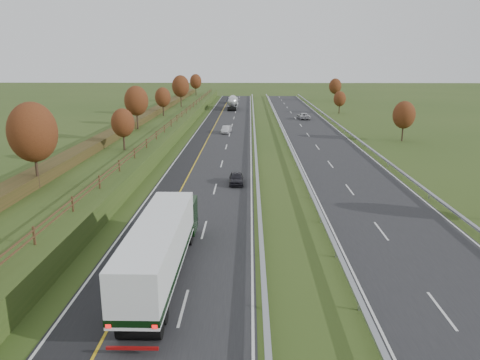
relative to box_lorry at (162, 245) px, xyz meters
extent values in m
plane|color=#324819|center=(8.44, 40.68, -2.33)|extent=(400.00, 400.00, 0.00)
cube|color=#232326|center=(0.44, 45.68, -2.31)|extent=(10.50, 200.00, 0.04)
cube|color=#232326|center=(16.94, 45.68, -2.31)|extent=(10.50, 200.00, 0.04)
cube|color=black|center=(-3.31, 45.68, -2.31)|extent=(3.00, 200.00, 0.04)
cube|color=silver|center=(-4.61, 45.68, -2.28)|extent=(0.15, 200.00, 0.01)
cube|color=gold|center=(-1.81, 45.68, -2.28)|extent=(0.15, 200.00, 0.01)
cube|color=silver|center=(5.49, 45.68, -2.28)|extent=(0.15, 200.00, 0.01)
cube|color=silver|center=(11.89, 45.68, -2.28)|extent=(0.15, 200.00, 0.01)
cube|color=silver|center=(21.99, 45.68, -2.28)|extent=(0.15, 200.00, 0.01)
cube|color=silver|center=(1.69, -3.32, -2.28)|extent=(0.15, 4.00, 0.01)
cube|color=silver|center=(15.69, -3.32, -2.28)|extent=(0.15, 4.00, 0.01)
cube|color=silver|center=(1.69, 8.68, -2.28)|extent=(0.15, 4.00, 0.01)
cube|color=silver|center=(15.69, 8.68, -2.28)|extent=(0.15, 4.00, 0.01)
cube|color=silver|center=(1.69, 20.68, -2.28)|extent=(0.15, 4.00, 0.01)
cube|color=silver|center=(15.69, 20.68, -2.28)|extent=(0.15, 4.00, 0.01)
cube|color=silver|center=(1.69, 32.68, -2.28)|extent=(0.15, 4.00, 0.01)
cube|color=silver|center=(15.69, 32.68, -2.28)|extent=(0.15, 4.00, 0.01)
cube|color=silver|center=(1.69, 44.68, -2.28)|extent=(0.15, 4.00, 0.01)
cube|color=silver|center=(15.69, 44.68, -2.28)|extent=(0.15, 4.00, 0.01)
cube|color=silver|center=(1.69, 56.68, -2.28)|extent=(0.15, 4.00, 0.01)
cube|color=silver|center=(15.69, 56.68, -2.28)|extent=(0.15, 4.00, 0.01)
cube|color=silver|center=(1.69, 68.68, -2.28)|extent=(0.15, 4.00, 0.01)
cube|color=silver|center=(15.69, 68.68, -2.28)|extent=(0.15, 4.00, 0.01)
cube|color=silver|center=(1.69, 80.68, -2.28)|extent=(0.15, 4.00, 0.01)
cube|color=silver|center=(15.69, 80.68, -2.28)|extent=(0.15, 4.00, 0.01)
cube|color=silver|center=(1.69, 92.68, -2.28)|extent=(0.15, 4.00, 0.01)
cube|color=silver|center=(15.69, 92.68, -2.28)|extent=(0.15, 4.00, 0.01)
cube|color=silver|center=(1.69, 104.68, -2.28)|extent=(0.15, 4.00, 0.01)
cube|color=silver|center=(15.69, 104.68, -2.28)|extent=(0.15, 4.00, 0.01)
cube|color=silver|center=(1.69, 116.68, -2.28)|extent=(0.15, 4.00, 0.01)
cube|color=silver|center=(15.69, 116.68, -2.28)|extent=(0.15, 4.00, 0.01)
cube|color=silver|center=(1.69, 128.68, -2.28)|extent=(0.15, 4.00, 0.01)
cube|color=silver|center=(15.69, 128.68, -2.28)|extent=(0.15, 4.00, 0.01)
cube|color=silver|center=(1.69, 140.68, -2.28)|extent=(0.15, 4.00, 0.01)
cube|color=silver|center=(15.69, 140.68, -2.28)|extent=(0.15, 4.00, 0.01)
cube|color=#324819|center=(-12.56, 45.68, -1.33)|extent=(12.00, 200.00, 2.00)
cube|color=#333214|center=(-14.56, 45.68, 0.22)|extent=(2.20, 180.00, 1.10)
cube|color=#422B19|center=(-8.06, 45.68, 0.22)|extent=(0.08, 184.00, 0.10)
cube|color=#422B19|center=(-8.06, 45.68, 0.62)|extent=(0.08, 184.00, 0.10)
cube|color=#422B19|center=(-8.06, 0.68, 0.27)|extent=(0.12, 0.12, 1.20)
cube|color=#422B19|center=(-8.06, 7.18, 0.27)|extent=(0.12, 0.12, 1.20)
cube|color=#422B19|center=(-8.06, 13.68, 0.27)|extent=(0.12, 0.12, 1.20)
cube|color=#422B19|center=(-8.06, 20.18, 0.27)|extent=(0.12, 0.12, 1.20)
cube|color=#422B19|center=(-8.06, 26.68, 0.27)|extent=(0.12, 0.12, 1.20)
cube|color=#422B19|center=(-8.06, 33.18, 0.27)|extent=(0.12, 0.12, 1.20)
cube|color=#422B19|center=(-8.06, 39.68, 0.27)|extent=(0.12, 0.12, 1.20)
cube|color=#422B19|center=(-8.06, 46.18, 0.27)|extent=(0.12, 0.12, 1.20)
cube|color=#422B19|center=(-8.06, 52.68, 0.27)|extent=(0.12, 0.12, 1.20)
cube|color=#422B19|center=(-8.06, 59.18, 0.27)|extent=(0.12, 0.12, 1.20)
cube|color=#422B19|center=(-8.06, 65.68, 0.27)|extent=(0.12, 0.12, 1.20)
cube|color=#422B19|center=(-8.06, 72.18, 0.27)|extent=(0.12, 0.12, 1.20)
cube|color=#422B19|center=(-8.06, 78.68, 0.27)|extent=(0.12, 0.12, 1.20)
cube|color=#422B19|center=(-8.06, 85.18, 0.27)|extent=(0.12, 0.12, 1.20)
cube|color=#422B19|center=(-8.06, 91.68, 0.27)|extent=(0.12, 0.12, 1.20)
cube|color=#422B19|center=(-8.06, 98.18, 0.27)|extent=(0.12, 0.12, 1.20)
cube|color=#422B19|center=(-8.06, 104.68, 0.27)|extent=(0.12, 0.12, 1.20)
cube|color=#422B19|center=(-8.06, 111.18, 0.27)|extent=(0.12, 0.12, 1.20)
cube|color=#422B19|center=(-8.06, 117.68, 0.27)|extent=(0.12, 0.12, 1.20)
cube|color=#422B19|center=(-8.06, 124.18, 0.27)|extent=(0.12, 0.12, 1.20)
cube|color=#422B19|center=(-8.06, 130.68, 0.27)|extent=(0.12, 0.12, 1.20)
cube|color=#422B19|center=(-8.06, 137.18, 0.27)|extent=(0.12, 0.12, 1.20)
cube|color=#95989E|center=(6.14, 45.68, -1.71)|extent=(0.32, 200.00, 0.18)
cube|color=#95989E|center=(6.14, -3.32, -2.05)|extent=(0.10, 0.14, 0.56)
cube|color=#95989E|center=(6.14, 3.68, -2.05)|extent=(0.10, 0.14, 0.56)
cube|color=#95989E|center=(6.14, 10.68, -2.05)|extent=(0.10, 0.14, 0.56)
cube|color=#95989E|center=(6.14, 17.68, -2.05)|extent=(0.10, 0.14, 0.56)
cube|color=#95989E|center=(6.14, 24.68, -2.05)|extent=(0.10, 0.14, 0.56)
cube|color=#95989E|center=(6.14, 31.68, -2.05)|extent=(0.10, 0.14, 0.56)
cube|color=#95989E|center=(6.14, 38.68, -2.05)|extent=(0.10, 0.14, 0.56)
cube|color=#95989E|center=(6.14, 45.68, -2.05)|extent=(0.10, 0.14, 0.56)
cube|color=#95989E|center=(6.14, 52.68, -2.05)|extent=(0.10, 0.14, 0.56)
cube|color=#95989E|center=(6.14, 59.68, -2.05)|extent=(0.10, 0.14, 0.56)
cube|color=#95989E|center=(6.14, 66.68, -2.05)|extent=(0.10, 0.14, 0.56)
cube|color=#95989E|center=(6.14, 73.68, -2.05)|extent=(0.10, 0.14, 0.56)
cube|color=#95989E|center=(6.14, 80.68, -2.05)|extent=(0.10, 0.14, 0.56)
cube|color=#95989E|center=(6.14, 87.68, -2.05)|extent=(0.10, 0.14, 0.56)
cube|color=#95989E|center=(6.14, 94.68, -2.05)|extent=(0.10, 0.14, 0.56)
cube|color=#95989E|center=(6.14, 101.68, -2.05)|extent=(0.10, 0.14, 0.56)
cube|color=#95989E|center=(6.14, 108.68, -2.05)|extent=(0.10, 0.14, 0.56)
cube|color=#95989E|center=(6.14, 115.68, -2.05)|extent=(0.10, 0.14, 0.56)
cube|color=#95989E|center=(6.14, 122.68, -2.05)|extent=(0.10, 0.14, 0.56)
cube|color=#95989E|center=(6.14, 129.68, -2.05)|extent=(0.10, 0.14, 0.56)
cube|color=#95989E|center=(6.14, 136.68, -2.05)|extent=(0.10, 0.14, 0.56)
cube|color=#95989E|center=(6.14, 143.68, -2.05)|extent=(0.10, 0.14, 0.56)
cube|color=#95989E|center=(11.24, 45.68, -1.71)|extent=(0.32, 200.00, 0.18)
cube|color=#95989E|center=(11.24, -3.32, -2.05)|extent=(0.10, 0.14, 0.56)
cube|color=#95989E|center=(11.24, 3.68, -2.05)|extent=(0.10, 0.14, 0.56)
cube|color=#95989E|center=(11.24, 10.68, -2.05)|extent=(0.10, 0.14, 0.56)
cube|color=#95989E|center=(11.24, 17.68, -2.05)|extent=(0.10, 0.14, 0.56)
cube|color=#95989E|center=(11.24, 24.68, -2.05)|extent=(0.10, 0.14, 0.56)
cube|color=#95989E|center=(11.24, 31.68, -2.05)|extent=(0.10, 0.14, 0.56)
cube|color=#95989E|center=(11.24, 38.68, -2.05)|extent=(0.10, 0.14, 0.56)
cube|color=#95989E|center=(11.24, 45.68, -2.05)|extent=(0.10, 0.14, 0.56)
cube|color=#95989E|center=(11.24, 52.68, -2.05)|extent=(0.10, 0.14, 0.56)
cube|color=#95989E|center=(11.24, 59.68, -2.05)|extent=(0.10, 0.14, 0.56)
cube|color=#95989E|center=(11.24, 66.68, -2.05)|extent=(0.10, 0.14, 0.56)
cube|color=#95989E|center=(11.24, 73.68, -2.05)|extent=(0.10, 0.14, 0.56)
cube|color=#95989E|center=(11.24, 80.68, -2.05)|extent=(0.10, 0.14, 0.56)
cube|color=#95989E|center=(11.24, 87.68, -2.05)|extent=(0.10, 0.14, 0.56)
cube|color=#95989E|center=(11.24, 94.68, -2.05)|extent=(0.10, 0.14, 0.56)
cube|color=#95989E|center=(11.24, 101.68, -2.05)|extent=(0.10, 0.14, 0.56)
cube|color=#95989E|center=(11.24, 108.68, -2.05)|extent=(0.10, 0.14, 0.56)
cube|color=#95989E|center=(11.24, 115.68, -2.05)|extent=(0.10, 0.14, 0.56)
cube|color=#95989E|center=(11.24, 122.68, -2.05)|extent=(0.10, 0.14, 0.56)
cube|color=#95989E|center=(11.24, 129.68, -2.05)|extent=(0.10, 0.14, 0.56)
cube|color=#95989E|center=(11.24, 136.68, -2.05)|extent=(0.10, 0.14, 0.56)
cube|color=#95989E|center=(11.24, 143.68, -2.05)|extent=(0.10, 0.14, 0.56)
cube|color=#95989E|center=(22.74, 45.68, -1.71)|extent=(0.32, 200.00, 0.18)
cube|color=#95989E|center=(22.74, 17.68, -2.05)|extent=(0.10, 0.14, 0.56)
cube|color=#95989E|center=(22.74, 31.68, -2.05)|extent=(0.10, 0.14, 0.56)
cube|color=#95989E|center=(22.74, 45.68, -2.05)|extent=(0.10, 0.14, 0.56)
cube|color=#95989E|center=(22.74, 59.68, -2.05)|extent=(0.10, 0.14, 0.56)
cube|color=#95989E|center=(22.74, 73.68, -2.05)|extent=(0.10, 0.14, 0.56)
cube|color=#95989E|center=(22.74, 87.68, -2.05)|extent=(0.10, 0.14, 0.56)
cube|color=#95989E|center=(22.74, 101.68, -2.05)|extent=(0.10, 0.14, 0.56)
cube|color=#95989E|center=(22.74, 115.68, -2.05)|extent=(0.10, 0.14, 0.56)
cube|color=#95989E|center=(22.74, 129.68, -2.05)|extent=(0.10, 0.14, 0.56)
cube|color=#95989E|center=(22.74, 143.68, -2.05)|extent=(0.10, 0.14, 0.56)
cylinder|color=#2D2116|center=(-13.56, 13.68, 1.24)|extent=(0.24, 0.24, 3.15)
ellipsoid|color=#4B2110|center=(-13.56, 13.68, 4.71)|extent=(4.20, 4.20, 5.25)
cylinder|color=#2D2116|center=(-10.56, 31.68, 0.75)|extent=(0.24, 0.24, 2.16)
ellipsoid|color=#4B2110|center=(-10.56, 31.68, 3.13)|extent=(2.88, 2.88, 3.60)
cylinder|color=#2D2116|center=(-13.06, 49.68, 1.11)|extent=(0.24, 0.24, 2.88)
ellipsoid|color=#4B2110|center=(-13.06, 49.68, 4.28)|extent=(3.84, 3.84, 4.80)
cylinder|color=#2D2116|center=(-12.06, 67.68, 0.84)|extent=(0.24, 0.24, 2.34)
ellipsoid|color=#4B2110|center=(-12.06, 67.68, 3.41)|extent=(3.12, 3.12, 3.90)
cylinder|color=#2D2116|center=(-11.06, 85.68, 1.20)|extent=(0.24, 0.24, 3.06)
ellipsoid|color=#4B2110|center=(-11.06, 85.68, 4.57)|extent=(4.08, 4.08, 5.10)
cylinder|color=#2D2116|center=(-13.56, 103.68, 0.79)|extent=(0.24, 0.24, 2.25)
ellipsoid|color=#4B2110|center=(-13.56, 103.68, 3.27)|extent=(3.00, 3.00, 3.75)
cylinder|color=#2D2116|center=(-11.56, 121.68, 1.02)|extent=(0.24, 0.24, 2.70)
ellipsoid|color=#4B2110|center=(-11.56, 121.68, 3.99)|extent=(3.60, 3.60, 4.50)
cylinder|color=#2D2116|center=(30.44, 50.68, -0.98)|extent=(0.24, 0.24, 2.70)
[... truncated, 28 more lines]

